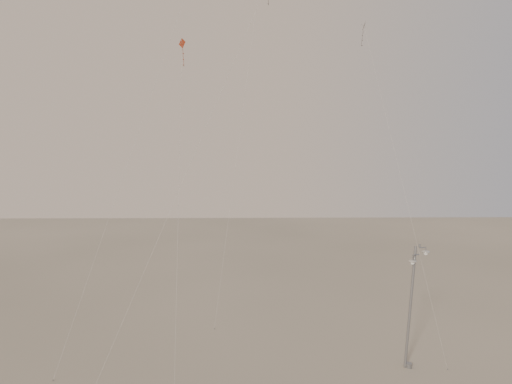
{
  "coord_description": "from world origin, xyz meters",
  "views": [
    {
      "loc": [
        -0.91,
        -21.9,
        13.79
      ],
      "look_at": [
        -0.39,
        5.0,
        11.91
      ],
      "focal_mm": 28.0,
      "sensor_mm": 36.0,
      "label": 1
    }
  ],
  "objects": [
    {
      "name": "street_lamp",
      "position": [
        10.09,
        4.08,
        4.52
      ],
      "size": [
        1.6,
        0.89,
        8.47
      ],
      "color": "#92949A",
      "rests_on": "ground"
    },
    {
      "name": "kite_0",
      "position": [
        -7.53,
        14.26,
        25.38
      ],
      "size": [
        8.03,
        14.98,
        33.18
      ],
      "rotation": [
        0.0,
        0.0,
        0.17
      ],
      "color": "maroon",
      "rests_on": "ground"
    },
    {
      "name": "kite_1",
      "position": [
        -2.24,
        5.0,
        19.6
      ],
      "size": [
        10.63,
        9.49,
        26.98
      ],
      "rotation": [
        0.0,
        0.0,
        -0.47
      ],
      "color": "#2C2925",
      "rests_on": "ground"
    },
    {
      "name": "kite_3",
      "position": [
        -5.56,
        5.78,
        16.66
      ],
      "size": [
        0.75,
        7.55,
        22.84
      ],
      "rotation": [
        0.0,
        0.0,
        -0.33
      ],
      "color": "maroon",
      "rests_on": "ground"
    },
    {
      "name": "kite_4",
      "position": [
        9.79,
        11.0,
        19.94
      ],
      "size": [
        3.67,
        9.86,
        26.06
      ],
      "rotation": [
        0.0,
        0.0,
        1.78
      ],
      "color": "#2C2925",
      "rests_on": "ground"
    }
  ]
}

